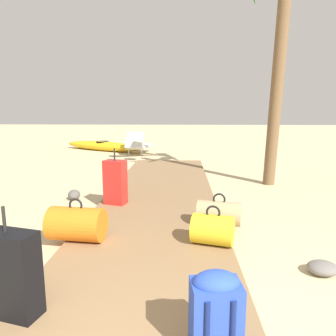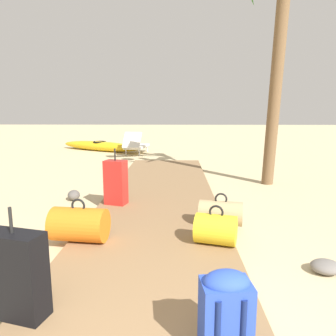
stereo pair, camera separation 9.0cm
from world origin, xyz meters
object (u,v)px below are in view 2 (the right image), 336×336
at_px(suitcase_black, 16,275).
at_px(kayak, 100,146).
at_px(duffel_bag_orange, 79,224).
at_px(backpack_blue, 226,310).
at_px(suitcase_red, 116,182).
at_px(duffel_bag_tan, 221,213).
at_px(lounge_chair, 136,145).
at_px(duffel_bag_yellow, 216,229).

distance_m(suitcase_black, kayak, 10.32).
distance_m(duffel_bag_orange, backpack_blue, 2.19).
bearing_deg(suitcase_red, duffel_bag_tan, -30.22).
relative_size(duffel_bag_tan, lounge_chair, 0.38).
xyz_separation_m(lounge_chair, kayak, (-1.52, 0.90, -0.14)).
height_order(suitcase_red, backpack_blue, suitcase_red).
bearing_deg(backpack_blue, duffel_bag_yellow, 85.08).
bearing_deg(backpack_blue, lounge_chair, 100.40).
relative_size(suitcase_black, duffel_bag_orange, 1.25).
xyz_separation_m(duffel_bag_orange, lounge_chair, (-0.34, 7.90, 0.05)).
xyz_separation_m(duffel_bag_orange, backpack_blue, (1.41, -1.68, 0.09)).
distance_m(suitcase_red, lounge_chair, 6.45).
distance_m(suitcase_black, duffel_bag_yellow, 2.07).
height_order(suitcase_red, kayak, suitcase_red).
height_order(duffel_bag_tan, duffel_bag_yellow, duffel_bag_yellow).
xyz_separation_m(backpack_blue, kayak, (-3.28, 10.47, -0.18)).
height_order(duffel_bag_tan, duffel_bag_orange, duffel_bag_orange).
height_order(suitcase_black, duffel_bag_orange, suitcase_black).
xyz_separation_m(duffel_bag_orange, duffel_bag_yellow, (1.55, -0.04, -0.02)).
xyz_separation_m(suitcase_red, duffel_bag_orange, (-0.15, -1.47, -0.16)).
height_order(duffel_bag_orange, duffel_bag_yellow, duffel_bag_orange).
bearing_deg(backpack_blue, kayak, 107.39).
xyz_separation_m(duffel_bag_tan, kayak, (-3.56, 8.23, -0.06)).
bearing_deg(suitcase_red, kayak, 105.38).
relative_size(suitcase_red, duffel_bag_orange, 1.35).
relative_size(suitcase_black, lounge_chair, 0.52).
bearing_deg(suitcase_red, lounge_chair, 94.38).
bearing_deg(duffel_bag_yellow, suitcase_black, -140.43).
bearing_deg(kayak, suitcase_red, -74.62).
relative_size(duffel_bag_tan, duffel_bag_yellow, 1.16).
xyz_separation_m(duffel_bag_tan, lounge_chair, (-2.03, 7.33, 0.09)).
height_order(duffel_bag_yellow, kayak, duffel_bag_yellow).
bearing_deg(lounge_chair, backpack_blue, -79.60).
xyz_separation_m(duffel_bag_yellow, kayak, (-3.42, 8.84, -0.07)).
distance_m(duffel_bag_orange, duffel_bag_yellow, 1.55).
bearing_deg(duffel_bag_tan, suitcase_red, 149.78).
bearing_deg(kayak, lounge_chair, -30.56).
distance_m(duffel_bag_tan, duffel_bag_orange, 1.78).
relative_size(duffel_bag_tan, kayak, 0.17).
bearing_deg(lounge_chair, duffel_bag_yellow, -76.56).
relative_size(duffel_bag_orange, lounge_chair, 0.42).
relative_size(duffel_bag_tan, duffel_bag_orange, 0.92).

